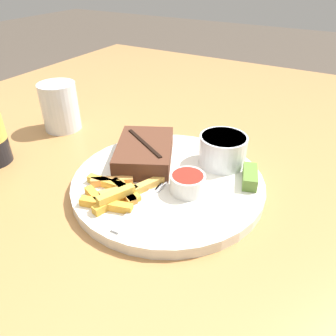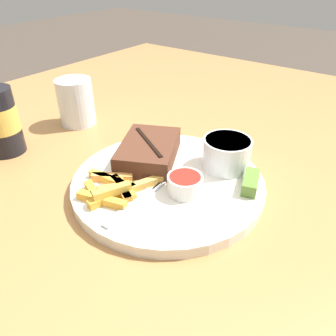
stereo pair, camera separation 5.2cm
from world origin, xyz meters
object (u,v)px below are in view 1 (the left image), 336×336
object	(u,v)px
steak_portion	(145,152)
pickle_spear	(250,177)
coleslaw_cup	(223,148)
dipping_sauce_cup	(187,182)
drinking_glass	(60,107)
dinner_plate	(168,183)
fork_utensil	(141,206)

from	to	relation	value
steak_portion	pickle_spear	distance (m)	0.18
coleslaw_cup	dipping_sauce_cup	distance (m)	0.10
steak_portion	drinking_glass	xyz separation A→B (m)	(0.05, 0.25, 0.02)
dipping_sauce_cup	drinking_glass	distance (m)	0.36
coleslaw_cup	dipping_sauce_cup	size ratio (longest dim) A/B	1.49
pickle_spear	steak_portion	bearing A→B (deg)	99.12
dinner_plate	fork_utensil	size ratio (longest dim) A/B	2.30
coleslaw_cup	fork_utensil	xyz separation A→B (m)	(-0.17, 0.05, -0.03)
dinner_plate	dipping_sauce_cup	size ratio (longest dim) A/B	5.74
coleslaw_cup	pickle_spear	size ratio (longest dim) A/B	1.33
dipping_sauce_cup	drinking_glass	bearing A→B (deg)	75.60
dipping_sauce_cup	fork_utensil	distance (m)	0.08
drinking_glass	dinner_plate	bearing A→B (deg)	-103.85
dinner_plate	drinking_glass	world-z (taller)	drinking_glass
pickle_spear	fork_utensil	xyz separation A→B (m)	(-0.14, 0.11, -0.01)
fork_utensil	drinking_glass	bearing A→B (deg)	61.16
dipping_sauce_cup	drinking_glass	xyz separation A→B (m)	(0.09, 0.35, 0.02)
pickle_spear	dinner_plate	bearing A→B (deg)	115.74
dipping_sauce_cup	coleslaw_cup	bearing A→B (deg)	-8.10
dipping_sauce_cup	drinking_glass	size ratio (longest dim) A/B	0.53
coleslaw_cup	dinner_plate	bearing A→B (deg)	147.26
pickle_spear	fork_utensil	bearing A→B (deg)	140.50
dipping_sauce_cup	fork_utensil	xyz separation A→B (m)	(-0.07, 0.04, -0.01)
dinner_plate	pickle_spear	xyz separation A→B (m)	(0.06, -0.12, 0.02)
dinner_plate	fork_utensil	bearing A→B (deg)	-177.96
coleslaw_cup	steak_portion	bearing A→B (deg)	116.86
coleslaw_cup	dipping_sauce_cup	world-z (taller)	coleslaw_cup
dipping_sauce_cup	dinner_plate	bearing A→B (deg)	71.66
dinner_plate	steak_portion	xyz separation A→B (m)	(0.03, 0.06, 0.03)
dinner_plate	coleslaw_cup	distance (m)	0.11
pickle_spear	drinking_glass	xyz separation A→B (m)	(0.02, 0.43, 0.02)
fork_utensil	pickle_spear	bearing A→B (deg)	-41.54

